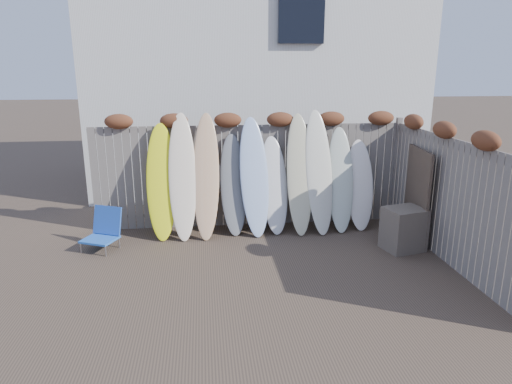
{
  "coord_description": "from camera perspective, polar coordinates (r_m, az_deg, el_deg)",
  "views": [
    {
      "loc": [
        -0.88,
        -6.27,
        3.08
      ],
      "look_at": [
        0.0,
        1.2,
        1.0
      ],
      "focal_mm": 32.0,
      "sensor_mm": 36.0,
      "label": 1
    }
  ],
  "objects": [
    {
      "name": "surfboard_5",
      "position": [
        8.64,
        2.29,
        0.86
      ],
      "size": [
        0.57,
        0.7,
        1.81
      ],
      "primitive_type": "ellipsoid",
      "rotation": [
        -0.31,
        0.0,
        0.1
      ],
      "color": "silver",
      "rests_on": "ground"
    },
    {
      "name": "right_fence",
      "position": [
        7.83,
        23.21,
        -0.15
      ],
      "size": [
        0.28,
        4.4,
        2.24
      ],
      "color": "slate",
      "rests_on": "ground"
    },
    {
      "name": "house",
      "position": [
        12.84,
        -0.56,
        16.01
      ],
      "size": [
        8.5,
        5.5,
        6.33
      ],
      "color": "silver",
      "rests_on": "ground"
    },
    {
      "name": "back_fence",
      "position": [
        8.92,
        -0.51,
        3.19
      ],
      "size": [
        6.05,
        0.28,
        2.24
      ],
      "color": "slate",
      "rests_on": "ground"
    },
    {
      "name": "surfboard_7",
      "position": [
        8.71,
        7.88,
        2.48
      ],
      "size": [
        0.57,
        0.84,
        2.29
      ],
      "primitive_type": "ellipsoid",
      "rotation": [
        -0.31,
        0.0,
        0.08
      ],
      "color": "silver",
      "rests_on": "ground"
    },
    {
      "name": "lattice_panel",
      "position": [
        8.61,
        19.47,
        -0.47
      ],
      "size": [
        0.18,
        1.13,
        1.7
      ],
      "primitive_type": "cube",
      "rotation": [
        0.0,
        0.0,
        -0.12
      ],
      "color": "brown",
      "rests_on": "ground"
    },
    {
      "name": "surfboard_1",
      "position": [
        8.43,
        -9.18,
        1.91
      ],
      "size": [
        0.51,
        0.8,
        2.27
      ],
      "primitive_type": "ellipsoid",
      "rotation": [
        -0.31,
        0.0,
        0.01
      ],
      "color": "#FDE9CB",
      "rests_on": "ground"
    },
    {
      "name": "surfboard_4",
      "position": [
        8.5,
        -0.22,
        1.91
      ],
      "size": [
        0.61,
        0.82,
        2.17
      ],
      "primitive_type": "ellipsoid",
      "rotation": [
        -0.31,
        0.0,
        0.1
      ],
      "color": "#9DB8E7",
      "rests_on": "ground"
    },
    {
      "name": "wooden_crate",
      "position": [
        8.28,
        17.98,
        -4.43
      ],
      "size": [
        0.75,
        0.67,
        0.74
      ],
      "primitive_type": "cube",
      "rotation": [
        0.0,
        0.0,
        0.24
      ],
      "color": "#4C3D39",
      "rests_on": "ground"
    },
    {
      "name": "surfboard_0",
      "position": [
        8.5,
        -11.73,
        1.26
      ],
      "size": [
        0.55,
        0.74,
        2.09
      ],
      "primitive_type": "ellipsoid",
      "rotation": [
        -0.31,
        0.0,
        -0.0
      ],
      "color": "#F9FD16",
      "rests_on": "ground"
    },
    {
      "name": "surfboard_3",
      "position": [
        8.58,
        -2.84,
        0.91
      ],
      "size": [
        0.52,
        0.68,
        1.86
      ],
      "primitive_type": "ellipsoid",
      "rotation": [
        -0.31,
        0.0,
        0.04
      ],
      "color": "slate",
      "rests_on": "ground"
    },
    {
      "name": "surfboard_8",
      "position": [
        8.88,
        10.5,
        1.53
      ],
      "size": [
        0.54,
        0.73,
        1.96
      ],
      "primitive_type": "ellipsoid",
      "rotation": [
        -0.31,
        0.0,
        -0.07
      ],
      "color": "beige",
      "rests_on": "ground"
    },
    {
      "name": "ground",
      "position": [
        7.04,
        1.16,
        -10.49
      ],
      "size": [
        80.0,
        80.0,
        0.0
      ],
      "primitive_type": "plane",
      "color": "#493A2D"
    },
    {
      "name": "beach_chair",
      "position": [
        8.39,
        -18.51,
        -4.51
      ],
      "size": [
        0.72,
        0.74,
        0.71
      ],
      "color": "blue",
      "rests_on": "ground"
    },
    {
      "name": "surfboard_9",
      "position": [
        9.07,
        12.86,
        0.87
      ],
      "size": [
        0.54,
        0.64,
        1.71
      ],
      "primitive_type": "ellipsoid",
      "rotation": [
        -0.31,
        0.0,
        -0.05
      ],
      "color": "white",
      "rests_on": "ground"
    },
    {
      "name": "surfboard_6",
      "position": [
        8.63,
        5.46,
        2.22
      ],
      "size": [
        0.5,
        0.8,
        2.23
      ],
      "primitive_type": "ellipsoid",
      "rotation": [
        -0.31,
        0.0,
        -0.03
      ],
      "color": "beige",
      "rests_on": "ground"
    },
    {
      "name": "surfboard_2",
      "position": [
        8.41,
        -6.26,
        1.96
      ],
      "size": [
        0.56,
        0.84,
        2.26
      ],
      "primitive_type": "ellipsoid",
      "rotation": [
        -0.31,
        0.0,
        -0.1
      ],
      "color": "#FFDB7E",
      "rests_on": "ground"
    }
  ]
}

